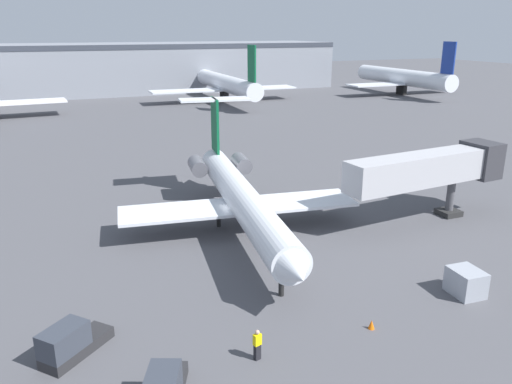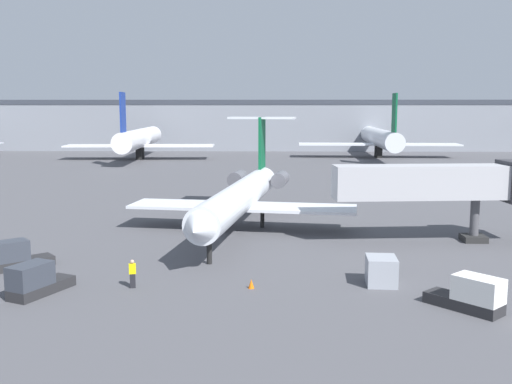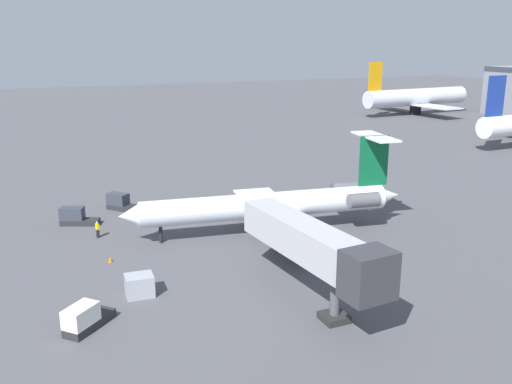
% 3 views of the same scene
% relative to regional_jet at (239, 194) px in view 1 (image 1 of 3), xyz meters
% --- Properties ---
extents(ground_plane, '(400.00, 400.00, 0.10)m').
position_rel_regional_jet_xyz_m(ground_plane, '(-0.23, -0.63, -3.12)').
color(ground_plane, '#4C4C51').
extents(regional_jet, '(20.01, 29.45, 9.55)m').
position_rel_regional_jet_xyz_m(regional_jet, '(0.00, 0.00, 0.00)').
color(regional_jet, silver).
rests_on(regional_jet, ground_plane).
extents(jet_bridge, '(15.95, 4.20, 6.38)m').
position_rel_regional_jet_xyz_m(jet_bridge, '(16.24, -4.50, 1.60)').
color(jet_bridge, '#ADADB2').
rests_on(jet_bridge, ground_plane).
extents(ground_crew_marshaller, '(0.45, 0.36, 1.69)m').
position_rel_regional_jet_xyz_m(ground_crew_marshaller, '(-5.67, -16.95, -2.22)').
color(ground_crew_marshaller, black).
rests_on(ground_crew_marshaller, ground_plane).
extents(baggage_tug_spare, '(3.94, 3.67, 1.90)m').
position_rel_regional_jet_xyz_m(baggage_tug_spare, '(-14.35, -13.09, -2.24)').
color(baggage_tug_spare, '#262628').
rests_on(baggage_tug_spare, ground_plane).
extents(cargo_container_uld, '(1.89, 2.24, 1.67)m').
position_rel_regional_jet_xyz_m(cargo_container_uld, '(9.05, -15.95, -2.24)').
color(cargo_container_uld, '#999EA8').
rests_on(cargo_container_uld, ground_plane).
extents(traffic_cone_near, '(0.36, 0.36, 0.55)m').
position_rel_regional_jet_xyz_m(traffic_cone_near, '(1.30, -16.91, -2.80)').
color(traffic_cone_near, orange).
rests_on(traffic_cone_near, ground_plane).
extents(terminal_building, '(129.02, 24.97, 12.41)m').
position_rel_regional_jet_xyz_m(terminal_building, '(-0.23, 104.36, 3.14)').
color(terminal_building, gray).
rests_on(terminal_building, ground_plane).
extents(parked_airliner_centre, '(33.99, 40.34, 13.10)m').
position_rel_regional_jet_xyz_m(parked_airliner_centre, '(25.48, 74.71, 1.07)').
color(parked_airliner_centre, silver).
rests_on(parked_airliner_centre, ground_plane).
extents(parked_airliner_east_mid, '(29.86, 35.47, 13.37)m').
position_rel_regional_jet_xyz_m(parked_airliner_east_mid, '(71.49, 69.36, 1.21)').
color(parked_airliner_east_mid, silver).
rests_on(parked_airliner_east_mid, ground_plane).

